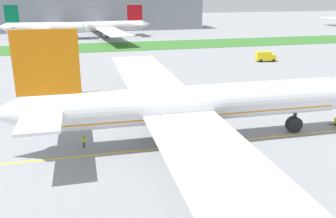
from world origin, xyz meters
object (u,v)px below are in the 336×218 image
Objects in this scene: ground_crew_marshaller_front at (235,111)px; parked_airliner_far_left at (44,28)px; ground_crew_wingwalker_port at (84,141)px; service_truck_fuel_bowser at (265,56)px; ground_crew_wingwalker_starboard at (216,136)px; service_truck_baggage_loader at (146,72)px; parked_airliner_far_centre at (101,27)px; airliner_foreground at (184,105)px.

parked_airliner_far_left reaches higher than ground_crew_marshaller_front.
parked_airliner_far_left is (-13.34, 123.59, 4.00)m from ground_crew_wingwalker_port.
parked_airliner_far_left is at bearing 108.55° from ground_crew_marshaller_front.
service_truck_fuel_bowser is (30.01, 45.76, 0.58)m from ground_crew_marshaller_front.
service_truck_baggage_loader is (-2.30, 42.63, 0.46)m from ground_crew_wingwalker_starboard.
service_truck_fuel_bowser is (37.29, 55.65, 0.56)m from ground_crew_wingwalker_starboard.
ground_crew_marshaller_front is 120.56m from parked_airliner_far_centre.
airliner_foreground is 15.14m from ground_crew_marshaller_front.
airliner_foreground reaches higher than ground_crew_wingwalker_port.
parked_airliner_far_centre is at bearing 7.29° from parked_airliner_far_left.
service_truck_baggage_loader is 41.68m from service_truck_fuel_bowser.
ground_crew_marshaller_front is (25.75, 7.11, 0.02)m from ground_crew_wingwalker_port.
airliner_foreground is 68.53m from service_truck_fuel_bowser.
ground_crew_wingwalker_starboard is at bearing -126.36° from ground_crew_marshaller_front.
ground_crew_wingwalker_port is 0.27× the size of service_truck_fuel_bowser.
ground_crew_wingwalker_starboard reaches higher than ground_crew_marshaller_front.
ground_crew_marshaller_front is (11.68, 8.49, -4.55)m from airliner_foreground.
service_truck_baggage_loader is at bearing 106.32° from ground_crew_marshaller_front.
ground_crew_wingwalker_port is 0.03× the size of parked_airliner_far_left.
parked_airliner_far_left is (-31.81, 126.38, 3.96)m from ground_crew_wingwalker_starboard.
ground_crew_wingwalker_port is 0.02× the size of parked_airliner_far_centre.
airliner_foreground is 1.09× the size of parked_airliner_far_centre.
parked_airliner_far_centre is (-44.36, 73.89, 3.21)m from service_truck_fuel_bowser.
airliner_foreground reaches higher than ground_crew_marshaller_front.
parked_airliner_far_centre is (-2.68, 128.14, -0.76)m from airliner_foreground.
airliner_foreground reaches higher than service_truck_fuel_bowser.
service_truck_fuel_bowser is 0.10× the size of parked_airliner_far_left.
service_truck_baggage_loader is 87.11m from parked_airliner_far_centre.
ground_crew_wingwalker_starboard is (-7.28, -9.90, 0.02)m from ground_crew_marshaller_front.
parked_airliner_far_centre is (-4.77, 86.91, 3.31)m from service_truck_baggage_loader.
parked_airliner_far_left is at bearing 102.37° from airliner_foreground.
parked_airliner_far_left is at bearing 96.16° from ground_crew_wingwalker_port.
ground_crew_marshaller_front is at bearing -73.68° from service_truck_baggage_loader.
parked_airliner_far_centre is at bearing 93.14° from service_truck_baggage_loader.
ground_crew_wingwalker_port is at bearing -112.09° from service_truck_baggage_loader.
parked_airliner_far_centre is at bearing 120.98° from service_truck_fuel_bowser.
airliner_foreground is at bearing -92.91° from service_truck_baggage_loader.
ground_crew_wingwalker_starboard reaches higher than ground_crew_wingwalker_port.
airliner_foreground reaches higher than parked_airliner_far_left.
ground_crew_wingwalker_port is 0.96× the size of ground_crew_wingwalker_starboard.
ground_crew_wingwalker_starboard is 42.69m from service_truck_baggage_loader.
service_truck_baggage_loader reaches higher than ground_crew_wingwalker_port.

